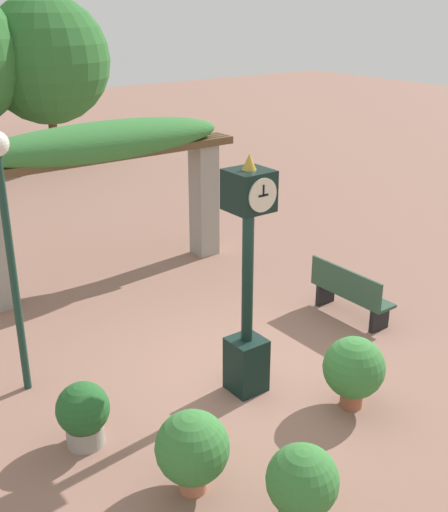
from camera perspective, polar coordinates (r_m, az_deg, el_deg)
ground_plane at (r=9.15m, az=2.51°, el=-10.44°), size 60.00×60.00×0.00m
pedestal_clock at (r=8.10m, az=2.10°, el=-2.64°), size 0.50×0.55×3.22m
pergola at (r=11.62m, az=-10.56°, el=8.56°), size 5.28×1.04×2.93m
potted_plant_near_left at (r=7.82m, az=-12.41°, el=-13.46°), size 0.63×0.63×0.80m
potted_plant_near_right at (r=6.99m, az=-2.84°, el=-16.75°), size 0.79×0.79×0.94m
potted_plant_far_left at (r=6.58m, az=6.96°, el=-19.63°), size 0.71×0.71×0.96m
potted_plant_far_right at (r=8.38m, az=11.46°, el=-9.80°), size 0.79×0.79×0.97m
park_bench at (r=10.67m, az=11.10°, el=-3.26°), size 0.42×1.50×0.89m
lamp_post at (r=8.23m, az=-18.86°, el=3.36°), size 0.31×0.31×3.48m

